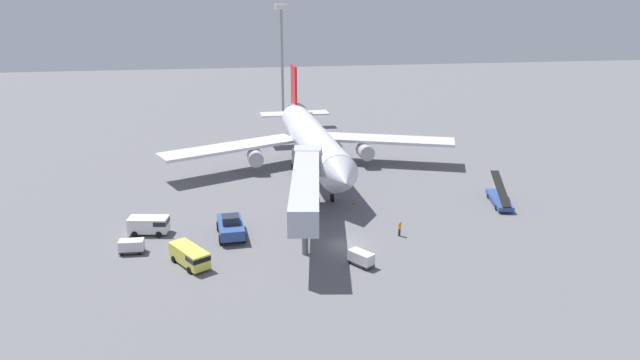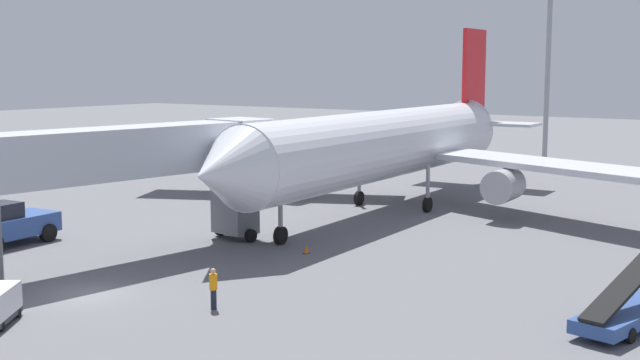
{
  "view_description": "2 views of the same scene",
  "coord_description": "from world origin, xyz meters",
  "px_view_note": "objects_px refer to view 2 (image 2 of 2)",
  "views": [
    {
      "loc": [
        -11.91,
        -59.07,
        27.38
      ],
      "look_at": [
        -0.55,
        15.81,
        2.48
      ],
      "focal_mm": 33.47,
      "sensor_mm": 36.0,
      "label": 1
    },
    {
      "loc": [
        30.32,
        -24.59,
        10.58
      ],
      "look_at": [
        -0.97,
        20.67,
        3.02
      ],
      "focal_mm": 46.14,
      "sensor_mm": 36.0,
      "label": 2
    }
  ],
  "objects_px": {
    "airplane_at_gate": "(390,144)",
    "belt_loader_truck": "(634,307)",
    "pushback_tug": "(6,225)",
    "apron_light_mast": "(550,12)",
    "ground_crew_worker_foreground": "(213,288)",
    "jet_bridge": "(113,159)",
    "safety_cone_alpha": "(306,249)"
  },
  "relations": [
    {
      "from": "safety_cone_alpha",
      "to": "airplane_at_gate",
      "type": "bearing_deg",
      "value": 102.5
    },
    {
      "from": "belt_loader_truck",
      "to": "safety_cone_alpha",
      "type": "relative_size",
      "value": 14.78
    },
    {
      "from": "airplane_at_gate",
      "to": "jet_bridge",
      "type": "distance_m",
      "value": 23.49
    },
    {
      "from": "pushback_tug",
      "to": "ground_crew_worker_foreground",
      "type": "xyz_separation_m",
      "value": [
        19.04,
        -2.79,
        -0.25
      ]
    },
    {
      "from": "airplane_at_gate",
      "to": "jet_bridge",
      "type": "xyz_separation_m",
      "value": [
        -3.85,
        -23.16,
        0.76
      ]
    },
    {
      "from": "ground_crew_worker_foreground",
      "to": "apron_light_mast",
      "type": "height_order",
      "value": "apron_light_mast"
    },
    {
      "from": "pushback_tug",
      "to": "jet_bridge",
      "type": "bearing_deg",
      "value": 4.57
    },
    {
      "from": "jet_bridge",
      "to": "apron_light_mast",
      "type": "bearing_deg",
      "value": 87.33
    },
    {
      "from": "airplane_at_gate",
      "to": "apron_light_mast",
      "type": "height_order",
      "value": "apron_light_mast"
    },
    {
      "from": "airplane_at_gate",
      "to": "safety_cone_alpha",
      "type": "distance_m",
      "value": 16.48
    },
    {
      "from": "ground_crew_worker_foreground",
      "to": "airplane_at_gate",
      "type": "bearing_deg",
      "value": 103.55
    },
    {
      "from": "pushback_tug",
      "to": "belt_loader_truck",
      "type": "relative_size",
      "value": 0.81
    },
    {
      "from": "jet_bridge",
      "to": "pushback_tug",
      "type": "distance_m",
      "value": 9.86
    },
    {
      "from": "apron_light_mast",
      "to": "airplane_at_gate",
      "type": "bearing_deg",
      "value": -88.35
    },
    {
      "from": "ground_crew_worker_foreground",
      "to": "apron_light_mast",
      "type": "relative_size",
      "value": 0.08
    },
    {
      "from": "pushback_tug",
      "to": "ground_crew_worker_foreground",
      "type": "height_order",
      "value": "pushback_tug"
    },
    {
      "from": "airplane_at_gate",
      "to": "safety_cone_alpha",
      "type": "xyz_separation_m",
      "value": [
        3.42,
        -15.44,
        -4.67
      ]
    },
    {
      "from": "airplane_at_gate",
      "to": "pushback_tug",
      "type": "xyz_separation_m",
      "value": [
        -12.61,
        -23.86,
        -3.7
      ]
    },
    {
      "from": "jet_bridge",
      "to": "safety_cone_alpha",
      "type": "distance_m",
      "value": 11.91
    },
    {
      "from": "pushback_tug",
      "to": "airplane_at_gate",
      "type": "bearing_deg",
      "value": 62.14
    },
    {
      "from": "airplane_at_gate",
      "to": "pushback_tug",
      "type": "relative_size",
      "value": 7.47
    },
    {
      "from": "jet_bridge",
      "to": "apron_light_mast",
      "type": "xyz_separation_m",
      "value": [
        2.79,
        59.86,
        10.94
      ]
    },
    {
      "from": "airplane_at_gate",
      "to": "pushback_tug",
      "type": "height_order",
      "value": "airplane_at_gate"
    },
    {
      "from": "apron_light_mast",
      "to": "safety_cone_alpha",
      "type": "bearing_deg",
      "value": -85.09
    },
    {
      "from": "airplane_at_gate",
      "to": "pushback_tug",
      "type": "bearing_deg",
      "value": -117.86
    },
    {
      "from": "airplane_at_gate",
      "to": "belt_loader_truck",
      "type": "height_order",
      "value": "airplane_at_gate"
    },
    {
      "from": "ground_crew_worker_foreground",
      "to": "apron_light_mast",
      "type": "distance_m",
      "value": 65.68
    },
    {
      "from": "jet_bridge",
      "to": "apron_light_mast",
      "type": "height_order",
      "value": "apron_light_mast"
    },
    {
      "from": "pushback_tug",
      "to": "apron_light_mast",
      "type": "bearing_deg",
      "value": 79.2
    },
    {
      "from": "apron_light_mast",
      "to": "ground_crew_worker_foreground",
      "type": "bearing_deg",
      "value": -83.26
    },
    {
      "from": "airplane_at_gate",
      "to": "belt_loader_truck",
      "type": "bearing_deg",
      "value": -39.72
    },
    {
      "from": "jet_bridge",
      "to": "safety_cone_alpha",
      "type": "height_order",
      "value": "jet_bridge"
    }
  ]
}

